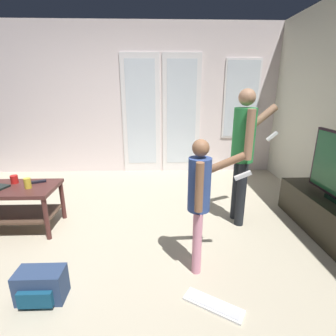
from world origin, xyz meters
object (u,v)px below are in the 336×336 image
Objects in this scene: tv_stand at (335,222)px; person_adult at (244,146)px; backpack at (41,286)px; loose_keyboard at (213,305)px; cup_near_edge at (14,179)px; tv_remote_black at (38,182)px; person_child at (200,195)px; coffee_table at (10,199)px; cup_by_laptop at (28,183)px.

person_adult is at bearing 154.94° from tv_stand.
loose_keyboard is (1.27, -0.11, -0.11)m from backpack.
cup_near_edge is 0.26m from tv_remote_black.
loose_keyboard is at bearing -32.32° from cup_near_edge.
backpack is at bearing -91.20° from tv_remote_black.
person_child is at bearing 97.13° from loose_keyboard.
coffee_table is 0.88× the size of person_child.
person_adult is (-0.89, 0.42, 0.71)m from tv_stand.
coffee_table is at bearing 125.98° from backpack.
person_child reaches higher than cup_by_laptop.
person_adult is at bearing 66.33° from loose_keyboard.
person_adult is 1.32× the size of person_child.
person_adult reaches higher than tv_remote_black.
backpack is at bearing -62.83° from cup_by_laptop.
loose_keyboard is at bearing -31.97° from cup_by_laptop.
person_child is 12.75× the size of cup_near_edge.
tv_remote_black is at bearing 79.95° from cup_by_laptop.
tv_stand is at bearing 14.94° from person_child.
tv_remote_black reaches higher than backpack.
person_adult is 1.63m from loose_keyboard.
person_child is at bearing -20.15° from coffee_table.
backpack is 1.44m from cup_near_edge.
loose_keyboard is at bearing -29.62° from coffee_table.
tv_remote_black is (0.25, 0.01, -0.03)m from cup_near_edge.
person_child reaches higher than backpack.
cup_by_laptop is at bearing 158.39° from person_child.
cup_by_laptop reaches higher than loose_keyboard.
person_adult is 3.46× the size of loose_keyboard.
coffee_table is 2.31× the size of loose_keyboard.
loose_keyboard is at bearing -150.05° from tv_stand.
tv_remote_black is at bearing 153.50° from person_child.
cup_by_laptop reaches higher than backpack.
cup_near_edge reaches higher than loose_keyboard.
cup_near_edge reaches higher than tv_remote_black.
person_child reaches higher than tv_stand.
tv_remote_black is (-0.49, 1.17, 0.39)m from backpack.
person_adult reaches higher than coffee_table.
cup_by_laptop reaches higher than tv_stand.
loose_keyboard is (-0.54, -1.24, -0.90)m from person_adult.
cup_near_edge reaches higher than coffee_table.
person_child is at bearing -21.61° from cup_by_laptop.
tv_remote_black reaches higher than loose_keyboard.
person_child is at bearing -126.36° from person_adult.
backpack is (-2.70, -0.71, -0.08)m from tv_stand.
coffee_table is at bearing -98.15° from cup_near_edge.
tv_stand is 3.49m from cup_near_edge.
coffee_table is 11.26× the size of cup_near_edge.
person_child is 2.62× the size of loose_keyboard.
cup_by_laptop is 0.65× the size of tv_remote_black.
loose_keyboard is 2.44m from cup_near_edge.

